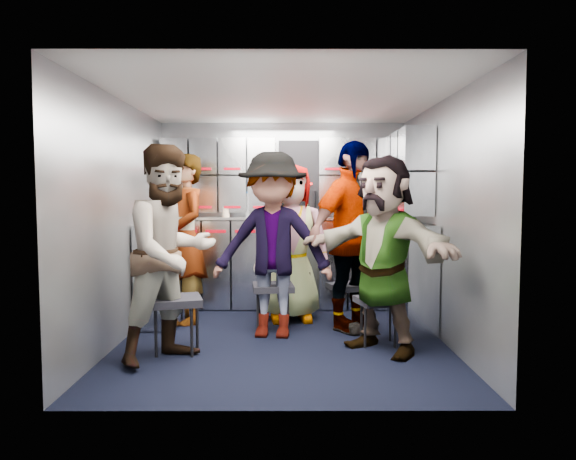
{
  "coord_description": "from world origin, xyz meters",
  "views": [
    {
      "loc": [
        0.04,
        -4.46,
        1.28
      ],
      "look_at": [
        0.05,
        0.35,
        0.95
      ],
      "focal_mm": 32.0,
      "sensor_mm": 36.0,
      "label": 1
    }
  ],
  "objects_px": {
    "jump_seat_mid_right": "(348,289)",
    "attendant_arc_a": "(171,253)",
    "attendant_arc_c": "(291,242)",
    "attendant_arc_d": "(351,236)",
    "attendant_arc_e": "(383,254)",
    "jump_seat_center": "(291,275)",
    "jump_seat_near_left": "(177,304)",
    "attendant_arc_b": "(272,245)",
    "jump_seat_near_right": "(378,303)",
    "attendant_standing": "(185,239)",
    "jump_seat_mid_left": "(273,289)"
  },
  "relations": [
    {
      "from": "jump_seat_mid_right",
      "to": "attendant_arc_a",
      "type": "relative_size",
      "value": 0.26
    },
    {
      "from": "attendant_arc_a",
      "to": "attendant_arc_c",
      "type": "xyz_separation_m",
      "value": [
        0.94,
        1.28,
        -0.03
      ]
    },
    {
      "from": "attendant_arc_d",
      "to": "attendant_arc_e",
      "type": "bearing_deg",
      "value": -118.26
    },
    {
      "from": "jump_seat_center",
      "to": "attendant_arc_c",
      "type": "height_order",
      "value": "attendant_arc_c"
    },
    {
      "from": "jump_seat_near_left",
      "to": "attendant_arc_b",
      "type": "distance_m",
      "value": 1.0
    },
    {
      "from": "jump_seat_center",
      "to": "attendant_arc_d",
      "type": "distance_m",
      "value": 0.91
    },
    {
      "from": "jump_seat_near_right",
      "to": "attendant_arc_b",
      "type": "height_order",
      "value": "attendant_arc_b"
    },
    {
      "from": "attendant_arc_a",
      "to": "attendant_arc_e",
      "type": "distance_m",
      "value": 1.68
    },
    {
      "from": "attendant_standing",
      "to": "attendant_arc_a",
      "type": "distance_m",
      "value": 1.19
    },
    {
      "from": "jump_seat_center",
      "to": "attendant_arc_d",
      "type": "relative_size",
      "value": 0.28
    },
    {
      "from": "jump_seat_mid_left",
      "to": "jump_seat_near_right",
      "type": "relative_size",
      "value": 1.07
    },
    {
      "from": "attendant_arc_c",
      "to": "jump_seat_near_right",
      "type": "bearing_deg",
      "value": -54.78
    },
    {
      "from": "jump_seat_near_left",
      "to": "jump_seat_near_right",
      "type": "bearing_deg",
      "value": 7.56
    },
    {
      "from": "attendant_standing",
      "to": "jump_seat_near_left",
      "type": "bearing_deg",
      "value": -23.42
    },
    {
      "from": "attendant_arc_a",
      "to": "jump_seat_near_right",
      "type": "bearing_deg",
      "value": -33.82
    },
    {
      "from": "jump_seat_near_left",
      "to": "attendant_arc_b",
      "type": "relative_size",
      "value": 0.28
    },
    {
      "from": "jump_seat_near_right",
      "to": "attendant_arc_c",
      "type": "bearing_deg",
      "value": 129.93
    },
    {
      "from": "attendant_arc_a",
      "to": "jump_seat_mid_right",
      "type": "bearing_deg",
      "value": -11.69
    },
    {
      "from": "attendant_arc_c",
      "to": "jump_seat_center",
      "type": "bearing_deg",
      "value": 85.29
    },
    {
      "from": "attendant_standing",
      "to": "attendant_arc_b",
      "type": "height_order",
      "value": "attendant_standing"
    },
    {
      "from": "attendant_arc_d",
      "to": "jump_seat_near_right",
      "type": "bearing_deg",
      "value": -113.18
    },
    {
      "from": "jump_seat_mid_left",
      "to": "attendant_arc_c",
      "type": "xyz_separation_m",
      "value": [
        0.18,
        0.43,
        0.41
      ]
    },
    {
      "from": "jump_seat_center",
      "to": "attendant_arc_b",
      "type": "relative_size",
      "value": 0.3
    },
    {
      "from": "jump_seat_near_left",
      "to": "jump_seat_center",
      "type": "xyz_separation_m",
      "value": [
        0.94,
        1.28,
        0.03
      ]
    },
    {
      "from": "jump_seat_mid_right",
      "to": "attendant_arc_a",
      "type": "distance_m",
      "value": 1.89
    },
    {
      "from": "jump_seat_mid_left",
      "to": "jump_seat_mid_right",
      "type": "height_order",
      "value": "jump_seat_mid_left"
    },
    {
      "from": "jump_seat_mid_left",
      "to": "jump_seat_center",
      "type": "bearing_deg",
      "value": 73.79
    },
    {
      "from": "jump_seat_near_left",
      "to": "attendant_arc_d",
      "type": "height_order",
      "value": "attendant_arc_d"
    },
    {
      "from": "attendant_arc_b",
      "to": "attendant_arc_d",
      "type": "height_order",
      "value": "attendant_arc_d"
    },
    {
      "from": "jump_seat_mid_left",
      "to": "jump_seat_near_right",
      "type": "bearing_deg",
      "value": -26.28
    },
    {
      "from": "attendant_standing",
      "to": "attendant_arc_b",
      "type": "bearing_deg",
      "value": 29.34
    },
    {
      "from": "attendant_arc_b",
      "to": "attendant_arc_d",
      "type": "bearing_deg",
      "value": 23.79
    },
    {
      "from": "jump_seat_mid_left",
      "to": "attendant_arc_e",
      "type": "bearing_deg",
      "value": -34.69
    },
    {
      "from": "jump_seat_mid_left",
      "to": "jump_seat_mid_right",
      "type": "distance_m",
      "value": 0.76
    },
    {
      "from": "jump_seat_mid_left",
      "to": "attendant_arc_d",
      "type": "distance_m",
      "value": 0.89
    },
    {
      "from": "attendant_arc_c",
      "to": "attendant_arc_d",
      "type": "height_order",
      "value": "attendant_arc_d"
    },
    {
      "from": "jump_seat_mid_left",
      "to": "attendant_arc_e",
      "type": "relative_size",
      "value": 0.28
    },
    {
      "from": "jump_seat_near_left",
      "to": "jump_seat_near_right",
      "type": "height_order",
      "value": "jump_seat_near_left"
    },
    {
      "from": "attendant_arc_b",
      "to": "attendant_arc_c",
      "type": "xyz_separation_m",
      "value": [
        0.18,
        0.61,
        -0.03
      ]
    },
    {
      "from": "attendant_arc_a",
      "to": "attendant_arc_b",
      "type": "bearing_deg",
      "value": -5.98
    },
    {
      "from": "jump_seat_mid_left",
      "to": "attendant_arc_d",
      "type": "relative_size",
      "value": 0.25
    },
    {
      "from": "jump_seat_mid_left",
      "to": "jump_seat_center",
      "type": "distance_m",
      "value": 0.63
    },
    {
      "from": "jump_seat_center",
      "to": "jump_seat_near_right",
      "type": "relative_size",
      "value": 1.19
    },
    {
      "from": "jump_seat_near_right",
      "to": "attendant_arc_d",
      "type": "distance_m",
      "value": 0.74
    },
    {
      "from": "attendant_arc_a",
      "to": "attendant_arc_e",
      "type": "height_order",
      "value": "attendant_arc_a"
    },
    {
      "from": "jump_seat_mid_left",
      "to": "attendant_arc_d",
      "type": "bearing_deg",
      "value": 3.17
    },
    {
      "from": "jump_seat_center",
      "to": "attendant_arc_a",
      "type": "xyz_separation_m",
      "value": [
        -0.94,
        -1.46,
        0.4
      ]
    },
    {
      "from": "jump_seat_center",
      "to": "attendant_standing",
      "type": "height_order",
      "value": "attendant_standing"
    },
    {
      "from": "attendant_arc_d",
      "to": "jump_seat_center",
      "type": "bearing_deg",
      "value": 91.4
    },
    {
      "from": "jump_seat_center",
      "to": "attendant_arc_a",
      "type": "height_order",
      "value": "attendant_arc_a"
    }
  ]
}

